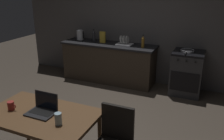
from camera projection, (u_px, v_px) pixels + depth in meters
name	position (u px, v px, depth m)	size (l,w,h in m)	color
ground_plane	(89.00, 130.00, 3.73)	(12.00, 12.00, 0.00)	#473D33
back_wall	(151.00, 23.00, 5.20)	(6.40, 0.10, 2.70)	#555252
kitchen_counter	(109.00, 62.00, 5.53)	(2.16, 0.64, 0.89)	#382D23
stove_oven	(187.00, 73.00, 4.87)	(0.60, 0.62, 0.89)	#2D2D30
dining_table	(42.00, 119.00, 2.78)	(1.29, 0.77, 0.74)	brown
chair	(114.00, 140.00, 2.64)	(0.40, 0.40, 0.90)	black
laptop	(43.00, 109.00, 2.75)	(0.32, 0.24, 0.23)	#232326
electric_kettle	(80.00, 35.00, 5.61)	(0.18, 0.16, 0.26)	black
bottle	(143.00, 42.00, 4.98)	(0.06, 0.06, 0.27)	#8C601E
frying_pan	(187.00, 51.00, 4.70)	(0.26, 0.44, 0.05)	gray
coffee_mug	(11.00, 106.00, 2.82)	(0.12, 0.08, 0.10)	#9E2D28
drinking_glass	(58.00, 119.00, 2.52)	(0.08, 0.08, 0.13)	#99B7C6
cereal_box	(103.00, 37.00, 5.41)	(0.13, 0.05, 0.25)	gold
dish_rack	(124.00, 43.00, 5.22)	(0.34, 0.26, 0.21)	silver
bottle_b	(94.00, 36.00, 5.56)	(0.08, 0.08, 0.28)	#2D2D33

